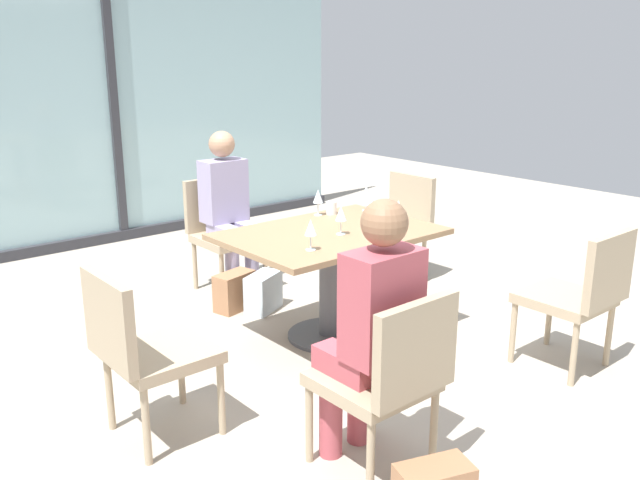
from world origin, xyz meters
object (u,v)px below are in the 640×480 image
(wine_glass_2, at_px, (366,193))
(wine_glass_6, at_px, (311,228))
(chair_front_left, at_px, (389,374))
(person_near_window, at_px, (228,205))
(chair_side_end, at_px, (142,345))
(wine_glass_1, at_px, (370,199))
(cell_phone_on_table, at_px, (392,223))
(wine_glass_4, at_px, (381,217))
(chair_front_right, at_px, (581,291))
(wine_glass_0, at_px, (318,197))
(person_front_left, at_px, (372,322))
(handbag_2, at_px, (263,292))
(wine_glass_3, at_px, (341,214))
(handbag_0, at_px, (235,291))
(chair_far_right, at_px, (398,222))
(coffee_cup, at_px, (331,208))
(dining_table_main, at_px, (330,257))
(wine_glass_5, at_px, (398,208))
(chair_near_window, at_px, (222,227))

(wine_glass_2, relative_size, wine_glass_6, 1.00)
(chair_front_left, relative_size, person_near_window, 0.69)
(chair_side_end, distance_m, wine_glass_2, 2.18)
(chair_front_left, height_order, wine_glass_1, wine_glass_1)
(cell_phone_on_table, bearing_deg, wine_glass_4, -142.83)
(chair_front_left, height_order, chair_front_right, same)
(wine_glass_0, bearing_deg, wine_glass_2, -18.42)
(person_front_left, height_order, wine_glass_4, person_front_left)
(wine_glass_4, height_order, handbag_2, wine_glass_4)
(chair_side_end, relative_size, wine_glass_3, 4.70)
(wine_glass_4, distance_m, handbag_2, 1.23)
(wine_glass_4, xyz_separation_m, cell_phone_on_table, (0.30, 0.19, -0.13))
(handbag_2, bearing_deg, handbag_0, 108.66)
(chair_front_right, xyz_separation_m, person_front_left, (-1.60, 0.11, 0.20))
(person_front_left, bearing_deg, handbag_2, 68.31)
(chair_far_right, xyz_separation_m, wine_glass_6, (-1.56, -0.76, 0.37))
(wine_glass_3, bearing_deg, coffee_cup, 55.40)
(wine_glass_1, height_order, handbag_0, wine_glass_1)
(wine_glass_1, height_order, wine_glass_3, same)
(chair_far_right, height_order, cell_phone_on_table, chair_far_right)
(dining_table_main, bearing_deg, wine_glass_1, 12.21)
(dining_table_main, distance_m, wine_glass_3, 0.32)
(wine_glass_2, bearing_deg, person_near_window, 121.66)
(chair_front_left, distance_m, chair_far_right, 2.70)
(wine_glass_1, distance_m, wine_glass_5, 0.32)
(wine_glass_5, xyz_separation_m, handbag_0, (-0.60, 1.05, -0.72))
(chair_front_right, relative_size, wine_glass_3, 4.70)
(chair_near_window, relative_size, wine_glass_1, 4.70)
(dining_table_main, distance_m, chair_front_right, 1.53)
(wine_glass_2, relative_size, handbag_2, 0.62)
(chair_front_left, relative_size, chair_side_end, 1.00)
(person_front_left, bearing_deg, wine_glass_2, 46.67)
(person_near_window, bearing_deg, dining_table_main, -90.00)
(person_near_window, height_order, wine_glass_4, person_near_window)
(dining_table_main, distance_m, person_front_left, 1.45)
(chair_front_right, distance_m, wine_glass_0, 1.82)
(chair_front_right, height_order, wine_glass_0, wine_glass_0)
(chair_near_window, bearing_deg, person_near_window, -90.00)
(person_near_window, bearing_deg, chair_front_left, -107.79)
(coffee_cup, bearing_deg, handbag_0, 137.41)
(chair_front_left, distance_m, wine_glass_5, 1.66)
(chair_far_right, relative_size, wine_glass_1, 4.70)
(person_near_window, relative_size, wine_glass_5, 6.81)
(chair_near_window, distance_m, chair_front_left, 2.73)
(wine_glass_3, xyz_separation_m, coffee_cup, (0.31, 0.45, -0.09))
(chair_side_end, xyz_separation_m, coffee_cup, (1.80, 0.69, 0.28))
(person_front_left, relative_size, wine_glass_5, 6.81)
(cell_phone_on_table, bearing_deg, wine_glass_1, 93.64)
(person_front_left, relative_size, wine_glass_0, 6.81)
(wine_glass_2, distance_m, handbag_0, 1.20)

